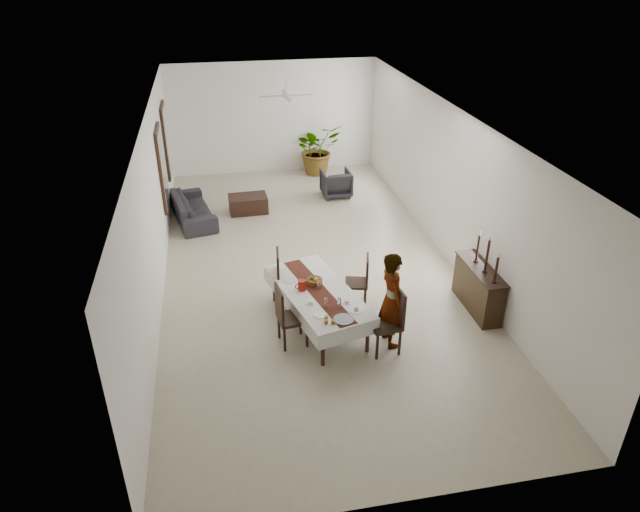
# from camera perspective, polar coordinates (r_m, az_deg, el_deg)

# --- Properties ---
(floor) EXTENTS (6.00, 12.00, 0.00)m
(floor) POSITION_cam_1_polar(r_m,az_deg,el_deg) (12.13, -1.06, -0.95)
(floor) COLOR beige
(floor) RESTS_ON ground
(ceiling) EXTENTS (6.00, 12.00, 0.02)m
(ceiling) POSITION_cam_1_polar(r_m,az_deg,el_deg) (10.92, -1.21, 13.83)
(ceiling) COLOR white
(ceiling) RESTS_ON wall_back
(wall_back) EXTENTS (6.00, 0.02, 3.20)m
(wall_back) POSITION_cam_1_polar(r_m,az_deg,el_deg) (17.07, -4.69, 13.62)
(wall_back) COLOR white
(wall_back) RESTS_ON floor
(wall_front) EXTENTS (6.00, 0.02, 3.20)m
(wall_front) POSITION_cam_1_polar(r_m,az_deg,el_deg) (6.46, 8.36, -14.45)
(wall_front) COLOR white
(wall_front) RESTS_ON floor
(wall_left) EXTENTS (0.02, 12.00, 3.20)m
(wall_left) POSITION_cam_1_polar(r_m,az_deg,el_deg) (11.36, -16.27, 4.71)
(wall_left) COLOR white
(wall_left) RESTS_ON floor
(wall_right) EXTENTS (0.02, 12.00, 3.20)m
(wall_right) POSITION_cam_1_polar(r_m,az_deg,el_deg) (12.26, 12.93, 6.91)
(wall_right) COLOR white
(wall_right) RESTS_ON floor
(dining_table_top) EXTENTS (1.47, 2.40, 0.05)m
(dining_table_top) POSITION_cam_1_polar(r_m,az_deg,el_deg) (9.94, -0.24, -3.64)
(dining_table_top) COLOR black
(dining_table_top) RESTS_ON table_leg_fl
(table_leg_fl) EXTENTS (0.08, 0.08, 0.65)m
(table_leg_fl) POSITION_cam_1_polar(r_m,az_deg,el_deg) (9.21, 0.28, -9.26)
(table_leg_fl) COLOR black
(table_leg_fl) RESTS_ON floor
(table_leg_fr) EXTENTS (0.08, 0.08, 0.65)m
(table_leg_fr) POSITION_cam_1_polar(r_m,az_deg,el_deg) (9.52, 4.78, -7.93)
(table_leg_fr) COLOR black
(table_leg_fr) RESTS_ON floor
(table_leg_bl) EXTENTS (0.08, 0.08, 0.65)m
(table_leg_bl) POSITION_cam_1_polar(r_m,az_deg,el_deg) (10.83, -4.61, -2.98)
(table_leg_bl) COLOR black
(table_leg_bl) RESTS_ON floor
(table_leg_br) EXTENTS (0.08, 0.08, 0.65)m
(table_leg_br) POSITION_cam_1_polar(r_m,az_deg,el_deg) (11.09, -0.66, -2.04)
(table_leg_br) COLOR black
(table_leg_br) RESTS_ON floor
(tablecloth_top) EXTENTS (1.67, 2.61, 0.01)m
(tablecloth_top) POSITION_cam_1_polar(r_m,az_deg,el_deg) (9.93, -0.24, -3.50)
(tablecloth_top) COLOR white
(tablecloth_top) RESTS_ON dining_table_top
(tablecloth_drape_left) EXTENTS (0.61, 2.33, 0.28)m
(tablecloth_drape_left) POSITION_cam_1_polar(r_m,az_deg,el_deg) (9.82, -3.13, -4.89)
(tablecloth_drape_left) COLOR silver
(tablecloth_drape_left) RESTS_ON dining_table_top
(tablecloth_drape_right) EXTENTS (0.61, 2.33, 0.28)m
(tablecloth_drape_right) POSITION_cam_1_polar(r_m,az_deg,el_deg) (10.21, 2.54, -3.45)
(tablecloth_drape_right) COLOR silver
(tablecloth_drape_right) RESTS_ON dining_table_top
(tablecloth_drape_near) EXTENTS (1.07, 0.29, 0.28)m
(tablecloth_drape_near) POSITION_cam_1_polar(r_m,az_deg,el_deg) (9.12, 3.01, -7.84)
(tablecloth_drape_near) COLOR silver
(tablecloth_drape_near) RESTS_ON dining_table_top
(tablecloth_drape_far) EXTENTS (1.07, 0.29, 0.28)m
(tablecloth_drape_far) POSITION_cam_1_polar(r_m,az_deg,el_deg) (10.94, -2.92, -1.09)
(tablecloth_drape_far) COLOR white
(tablecloth_drape_far) RESTS_ON dining_table_top
(table_runner) EXTENTS (0.90, 2.34, 0.00)m
(table_runner) POSITION_cam_1_polar(r_m,az_deg,el_deg) (9.92, -0.24, -3.47)
(table_runner) COLOR #5F271B
(table_runner) RESTS_ON tablecloth_top
(red_pitcher) EXTENTS (0.17, 0.17, 0.19)m
(red_pitcher) POSITION_cam_1_polar(r_m,az_deg,el_deg) (9.90, -1.81, -2.94)
(red_pitcher) COLOR #97160B
(red_pitcher) RESTS_ON tablecloth_top
(pitcher_handle) EXTENTS (0.11, 0.05, 0.11)m
(pitcher_handle) POSITION_cam_1_polar(r_m,az_deg,el_deg) (9.87, -2.23, -3.04)
(pitcher_handle) COLOR maroon
(pitcher_handle) RESTS_ON red_pitcher
(wine_glass_near) EXTENTS (0.07, 0.07, 0.16)m
(wine_glass_near) POSITION_cam_1_polar(r_m,az_deg,el_deg) (9.46, 1.95, -4.67)
(wine_glass_near) COLOR white
(wine_glass_near) RESTS_ON tablecloth_top
(wine_glass_mid) EXTENTS (0.07, 0.07, 0.16)m
(wine_glass_mid) POSITION_cam_1_polar(r_m,az_deg,el_deg) (9.46, 0.58, -4.69)
(wine_glass_mid) COLOR white
(wine_glass_mid) RESTS_ON tablecloth_top
(wine_glass_far) EXTENTS (0.07, 0.07, 0.16)m
(wine_glass_far) POSITION_cam_1_polar(r_m,az_deg,el_deg) (9.93, -0.11, -2.90)
(wine_glass_far) COLOR white
(wine_glass_far) RESTS_ON tablecloth_top
(teacup_right) EXTENTS (0.08, 0.08, 0.06)m
(teacup_right) POSITION_cam_1_polar(r_m,az_deg,el_deg) (9.59, 2.71, -4.55)
(teacup_right) COLOR silver
(teacup_right) RESTS_ON saucer_right
(saucer_right) EXTENTS (0.14, 0.14, 0.01)m
(saucer_right) POSITION_cam_1_polar(r_m,az_deg,el_deg) (9.61, 2.71, -4.66)
(saucer_right) COLOR white
(saucer_right) RESTS_ON tablecloth_top
(teacup_left) EXTENTS (0.08, 0.08, 0.06)m
(teacup_left) POSITION_cam_1_polar(r_m,az_deg,el_deg) (9.56, -0.93, -4.65)
(teacup_left) COLOR white
(teacup_left) RESTS_ON saucer_left
(saucer_left) EXTENTS (0.14, 0.14, 0.01)m
(saucer_left) POSITION_cam_1_polar(r_m,az_deg,el_deg) (9.57, -0.93, -4.77)
(saucer_left) COLOR white
(saucer_left) RESTS_ON tablecloth_top
(plate_near_right) EXTENTS (0.22, 0.22, 0.01)m
(plate_near_right) POSITION_cam_1_polar(r_m,az_deg,el_deg) (9.41, 3.66, -5.46)
(plate_near_right) COLOR white
(plate_near_right) RESTS_ON tablecloth_top
(bread_near_right) EXTENTS (0.08, 0.08, 0.08)m
(bread_near_right) POSITION_cam_1_polar(r_m,az_deg,el_deg) (9.40, 3.66, -5.33)
(bread_near_right) COLOR #DDB56B
(bread_near_right) RESTS_ON plate_near_right
(plate_near_left) EXTENTS (0.22, 0.22, 0.01)m
(plate_near_left) POSITION_cam_1_polar(r_m,az_deg,el_deg) (9.29, 0.04, -5.90)
(plate_near_left) COLOR white
(plate_near_left) RESTS_ON tablecloth_top
(plate_far_left) EXTENTS (0.22, 0.22, 0.01)m
(plate_far_left) POSITION_cam_1_polar(r_m,az_deg,el_deg) (10.22, -2.99, -2.44)
(plate_far_left) COLOR silver
(plate_far_left) RESTS_ON tablecloth_top
(serving_tray) EXTENTS (0.34, 0.34, 0.02)m
(serving_tray) POSITION_cam_1_polar(r_m,az_deg,el_deg) (9.19, 2.38, -6.35)
(serving_tray) COLOR #414246
(serving_tray) RESTS_ON tablecloth_top
(jam_jar_a) EXTENTS (0.06, 0.06, 0.07)m
(jam_jar_a) POSITION_cam_1_polar(r_m,az_deg,el_deg) (9.07, 1.31, -6.63)
(jam_jar_a) COLOR brown
(jam_jar_a) RESTS_ON tablecloth_top
(jam_jar_b) EXTENTS (0.06, 0.06, 0.07)m
(jam_jar_b) POSITION_cam_1_polar(r_m,az_deg,el_deg) (9.08, 0.62, -6.60)
(jam_jar_b) COLOR #8F4714
(jam_jar_b) RESTS_ON tablecloth_top
(jam_jar_c) EXTENTS (0.06, 0.06, 0.07)m
(jam_jar_c) POSITION_cam_1_polar(r_m,az_deg,el_deg) (9.17, 0.63, -6.22)
(jam_jar_c) COLOR brown
(jam_jar_c) RESTS_ON tablecloth_top
(fruit_basket) EXTENTS (0.28, 0.28, 0.09)m
(fruit_basket) POSITION_cam_1_polar(r_m,az_deg,el_deg) (10.10, -0.57, -2.56)
(fruit_basket) COLOR brown
(fruit_basket) RESTS_ON tablecloth_top
(fruit_red) EXTENTS (0.08, 0.08, 0.08)m
(fruit_red) POSITION_cam_1_polar(r_m,az_deg,el_deg) (10.08, -0.47, -2.13)
(fruit_red) COLOR maroon
(fruit_red) RESTS_ON fruit_basket
(fruit_green) EXTENTS (0.07, 0.07, 0.07)m
(fruit_green) POSITION_cam_1_polar(r_m,az_deg,el_deg) (10.07, -0.83, -2.19)
(fruit_green) COLOR #457422
(fruit_green) RESTS_ON fruit_basket
(fruit_yellow) EXTENTS (0.08, 0.08, 0.08)m
(fruit_yellow) POSITION_cam_1_polar(r_m,az_deg,el_deg) (10.02, -0.46, -2.34)
(fruit_yellow) COLOR gold
(fruit_yellow) RESTS_ON fruit_basket
(chair_right_near_seat) EXTENTS (0.54, 0.54, 0.06)m
(chair_right_near_seat) POSITION_cam_1_polar(r_m,az_deg,el_deg) (9.49, 6.49, -6.82)
(chair_right_near_seat) COLOR black
(chair_right_near_seat) RESTS_ON chair_right_near_leg_fl
(chair_right_near_leg_fl) EXTENTS (0.05, 0.05, 0.48)m
(chair_right_near_leg_fl) POSITION_cam_1_polar(r_m,az_deg,el_deg) (9.57, 7.98, -8.57)
(chair_right_near_leg_fl) COLOR black
(chair_right_near_leg_fl) RESTS_ON floor
(chair_right_near_leg_fr) EXTENTS (0.05, 0.05, 0.48)m
(chair_right_near_leg_fr) POSITION_cam_1_polar(r_m,az_deg,el_deg) (9.86, 7.04, -7.25)
(chair_right_near_leg_fr) COLOR black
(chair_right_near_leg_fr) RESTS_ON floor
(chair_right_near_leg_bl) EXTENTS (0.05, 0.05, 0.48)m
(chair_right_near_leg_bl) POSITION_cam_1_polar(r_m,az_deg,el_deg) (9.43, 5.74, -9.04)
(chair_right_near_leg_bl) COLOR black
(chair_right_near_leg_bl) RESTS_ON floor
(chair_right_near_leg_br) EXTENTS (0.05, 0.05, 0.48)m
(chair_right_near_leg_br) POSITION_cam_1_polar(r_m,az_deg,el_deg) (9.73, 4.85, -7.67)
(chair_right_near_leg_br) COLOR black
(chair_right_near_leg_br) RESTS_ON floor
(chair_right_near_back) EXTENTS (0.09, 0.49, 0.62)m
(chair_right_near_back) POSITION_cam_1_polar(r_m,az_deg,el_deg) (9.38, 7.85, -4.91)
(chair_right_near_back) COLOR black
(chair_right_near_back) RESTS_ON chair_right_near_seat
(chair_right_far_seat) EXTENTS (0.51, 0.51, 0.05)m
(chair_right_far_seat) POSITION_cam_1_polar(r_m,az_deg,el_deg) (10.68, 3.66, -2.72)
(chair_right_far_seat) COLOR black
(chair_right_far_seat) RESTS_ON chair_right_far_leg_fl
(chair_right_far_leg_fl) EXTENTS (0.05, 0.05, 0.41)m
(chair_right_far_leg_fl) POSITION_cam_1_polar(r_m,az_deg,el_deg) (10.66, 4.54, -4.29)
(chair_right_far_leg_fl) COLOR black
(chair_right_far_leg_fl) RESTS_ON floor
(chair_right_far_leg_fr) EXTENTS (0.05, 0.05, 0.41)m
(chair_right_far_leg_fr) POSITION_cam_1_polar(r_m,az_deg,el_deg) (10.95, 4.54, -3.32)
(chair_right_far_leg_fr) COLOR black
(chair_right_far_leg_fr) RESTS_ON floor
(chair_right_far_leg_bl) EXTENTS (0.05, 0.05, 0.41)m
(chair_right_far_leg_bl) POSITION_cam_1_polar(r_m,az_deg,el_deg) (10.66, 2.69, -4.23)
(chair_right_far_leg_bl) COLOR black
(chair_right_far_leg_bl) RESTS_ON floor
(chair_right_far_leg_br) EXTENTS (0.05, 0.05, 0.41)m
(chair_right_far_leg_br) POSITION_cam_1_polar(r_m,az_deg,el_deg) (10.95, 2.74, -3.26)
(chair_right_far_leg_br) COLOR black
(chair_right_far_leg_br) RESTS_ON floor
(chair_right_far_back) EXTENTS (0.14, 0.42, 0.53)m
(chair_right_far_back) POSITION_cam_1_polar(r_m,az_deg,el_deg) (10.54, 4.75, -1.43)
(chair_right_far_back) COLOR black
(chair_right_far_back) RESTS_ON chair_right_far_seat
(chair_left_near_seat) EXTENTS (0.53, 0.53, 0.05)m
(chair_left_near_seat) POSITION_cam_1_polar(r_m,az_deg,el_deg) (9.61, -2.78, -6.25)
(chair_left_near_seat) COLOR black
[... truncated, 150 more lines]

